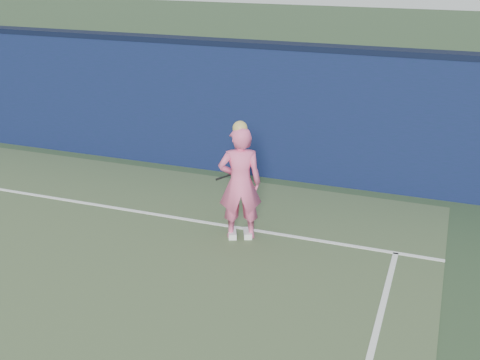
% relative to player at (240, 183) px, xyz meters
% --- Properties ---
extents(backstop_wall, '(24.00, 0.40, 2.50)m').
position_rel_player_xyz_m(backstop_wall, '(-2.43, 2.77, 0.34)').
color(backstop_wall, '#0B1834').
rests_on(backstop_wall, ground).
extents(wall_cap, '(24.00, 0.42, 0.10)m').
position_rel_player_xyz_m(wall_cap, '(-2.43, 2.77, 1.64)').
color(wall_cap, black).
rests_on(wall_cap, backstop_wall).
extents(player, '(0.78, 0.65, 1.89)m').
position_rel_player_xyz_m(player, '(0.00, 0.00, 0.00)').
color(player, '#EE5C8F').
rests_on(player, ground).
extents(racket, '(0.47, 0.31, 0.28)m').
position_rel_player_xyz_m(racket, '(-0.19, 0.42, -0.01)').
color(racket, black).
rests_on(racket, ground).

